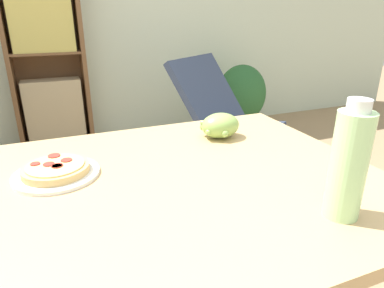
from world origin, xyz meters
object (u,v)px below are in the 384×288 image
grape_bunch (220,126)px  potted_plant_floor (241,97)px  lounge_chair_far (227,140)px  bookshelf (47,61)px  drink_bottle (349,164)px  pizza_on_plate (56,171)px

grape_bunch → potted_plant_floor: bearing=57.6°
lounge_chair_far → bookshelf: size_ratio=0.55×
drink_bottle → lounge_chair_far: bearing=69.6°
drink_bottle → lounge_chair_far: drink_bottle is taller
bookshelf → potted_plant_floor: size_ratio=2.43×
lounge_chair_far → drink_bottle: bearing=-144.1°
bookshelf → grape_bunch: bearing=-76.3°
pizza_on_plate → potted_plant_floor: (1.75, 1.99, -0.39)m
grape_bunch → bookshelf: size_ratio=0.08×
lounge_chair_far → bookshelf: bookshelf is taller
grape_bunch → drink_bottle: size_ratio=0.52×
grape_bunch → bookshelf: (-0.54, 2.21, -0.03)m
potted_plant_floor → pizza_on_plate: bearing=-131.2°
potted_plant_floor → bookshelf: bearing=169.4°
grape_bunch → lounge_chair_far: size_ratio=0.14×
grape_bunch → drink_bottle: drink_bottle is taller
grape_bunch → lounge_chair_far: bearing=60.2°
drink_bottle → bookshelf: bearing=101.6°
grape_bunch → bookshelf: bookshelf is taller
grape_bunch → potted_plant_floor: 2.28m
pizza_on_plate → potted_plant_floor: 2.68m
pizza_on_plate → bookshelf: bookshelf is taller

